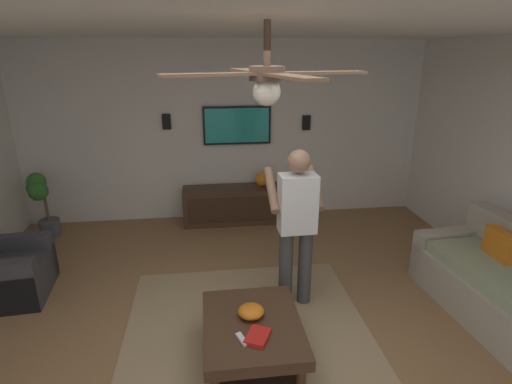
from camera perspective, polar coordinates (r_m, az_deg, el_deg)
ground_plane at (r=3.69m, az=-0.40°, el=-23.37°), size 8.08×8.08×0.00m
wall_back_tv at (r=6.23m, az=-4.26°, el=8.44°), size 0.10×6.24×2.68m
ceiling_slab at (r=2.73m, az=-0.55°, el=24.11°), size 6.93×6.24×0.10m
area_rug at (r=3.87m, az=-0.92°, el=-20.74°), size 2.67×2.28×0.01m
couch at (r=4.67m, az=32.08°, el=-11.76°), size 1.95×0.98×0.87m
armchair at (r=5.12m, az=-32.18°, el=-9.63°), size 0.87×0.87×0.82m
coffee_table at (r=3.54m, az=-0.56°, el=-19.21°), size 1.00×0.80×0.40m
media_console at (r=6.21m, az=-2.34°, el=-1.77°), size 0.45×1.70×0.55m
tv at (r=6.13m, az=-2.69°, el=9.37°), size 0.05×1.01×0.57m
person_standing at (r=3.99m, az=5.74°, el=-3.92°), size 0.54×0.54×1.64m
potted_plant_tall at (r=6.36m, az=-28.06°, el=-0.95°), size 0.38×0.38×0.93m
bowl at (r=3.51m, az=-0.68°, el=-16.46°), size 0.22×0.22×0.10m
remote_white at (r=3.29m, az=-1.99°, el=-20.01°), size 0.16×0.09×0.02m
book at (r=3.31m, az=0.24°, el=-19.69°), size 0.27×0.24×0.04m
vase_round at (r=6.16m, az=0.89°, el=1.86°), size 0.22×0.22×0.22m
wall_speaker_left at (r=6.31m, az=7.10°, el=9.68°), size 0.06×0.12×0.22m
wall_speaker_right at (r=6.14m, az=-12.50°, el=9.65°), size 0.06×0.12×0.22m
ceiling_fan at (r=2.35m, az=1.58°, el=15.65°), size 1.20×1.20×0.46m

